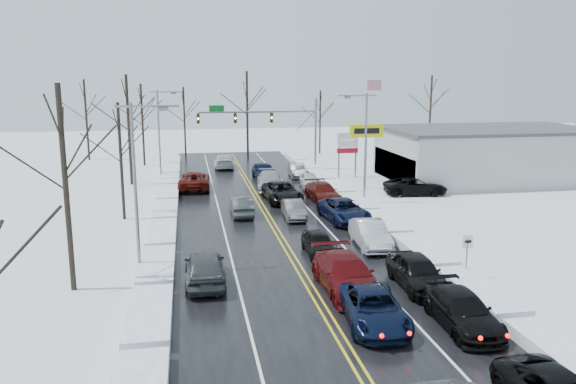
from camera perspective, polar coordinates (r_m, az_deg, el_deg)
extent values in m
plane|color=silver|center=(35.51, -0.46, -5.17)|extent=(160.00, 160.00, 0.00)
cube|color=black|center=(37.40, -0.98, -4.29)|extent=(14.00, 84.00, 0.01)
cube|color=white|center=(37.00, -12.72, -4.77)|extent=(1.85, 72.00, 0.55)
cube|color=white|center=(39.30, 10.04, -3.70)|extent=(1.85, 72.00, 0.55)
cylinder|color=slate|center=(63.45, 2.82, 5.94)|extent=(0.24, 0.24, 8.00)
cylinder|color=slate|center=(62.11, -3.07, 8.13)|extent=(13.00, 0.18, 0.18)
cylinder|color=slate|center=(63.06, 1.76, 7.19)|extent=(2.33, 0.10, 2.33)
cube|color=#0C591E|center=(61.68, -7.27, 8.41)|extent=(1.60, 0.08, 0.70)
cube|color=black|center=(62.35, -1.68, 7.56)|extent=(0.32, 0.25, 1.05)
sphere|color=#3F0705|center=(62.18, -1.66, 7.82)|extent=(0.20, 0.20, 0.20)
sphere|color=orange|center=(62.20, -1.66, 7.55)|extent=(0.22, 0.22, 0.22)
sphere|color=black|center=(62.22, -1.66, 7.27)|extent=(0.20, 0.20, 0.20)
cube|color=black|center=(61.89, -5.38, 7.48)|extent=(0.32, 0.25, 1.05)
sphere|color=#3F0705|center=(61.71, -5.37, 7.75)|extent=(0.20, 0.20, 0.20)
sphere|color=orange|center=(61.73, -5.37, 7.47)|extent=(0.22, 0.22, 0.22)
sphere|color=black|center=(61.75, -5.36, 7.20)|extent=(0.20, 0.20, 0.20)
cube|color=black|center=(61.68, -9.11, 7.37)|extent=(0.32, 0.25, 1.05)
sphere|color=#3F0705|center=(61.49, -9.12, 7.64)|extent=(0.20, 0.20, 0.20)
sphere|color=orange|center=(61.52, -9.11, 7.36)|extent=(0.22, 0.22, 0.22)
sphere|color=black|center=(61.54, -9.10, 7.09)|extent=(0.20, 0.20, 0.20)
cylinder|color=slate|center=(52.64, 7.88, 3.36)|extent=(0.20, 0.20, 5.60)
cube|color=yellow|center=(52.33, 7.96, 6.18)|extent=(3.20, 0.30, 1.20)
cube|color=black|center=(52.17, 8.02, 6.16)|extent=(2.40, 0.04, 0.50)
cylinder|color=slate|center=(58.18, 5.19, 3.41)|extent=(0.16, 0.16, 4.00)
cylinder|color=slate|center=(58.68, 6.89, 3.44)|extent=(0.16, 0.16, 4.00)
cube|color=white|center=(58.14, 6.09, 5.67)|extent=(2.20, 0.22, 0.70)
cube|color=white|center=(58.23, 6.07, 4.89)|extent=(2.20, 0.22, 0.70)
cube|color=#AB0D1E|center=(58.32, 6.06, 4.21)|extent=(2.20, 0.22, 0.50)
cylinder|color=slate|center=(30.48, 17.69, -6.43)|extent=(0.08, 0.08, 2.20)
cube|color=white|center=(30.22, 17.80, -4.81)|extent=(0.55, 0.05, 0.70)
cube|color=black|center=(30.19, 17.83, -4.83)|extent=(0.35, 0.02, 0.15)
cylinder|color=silver|center=(67.02, 7.90, 7.01)|extent=(0.14, 0.14, 10.00)
cube|color=#ACADA8|center=(59.99, 19.65, 3.51)|extent=(20.00, 12.00, 5.00)
cube|color=#262628|center=(55.86, 10.68, 2.50)|extent=(0.10, 11.00, 2.80)
cube|color=#3F3F42|center=(59.70, 19.82, 6.03)|extent=(20.40, 12.40, 0.30)
cylinder|color=slate|center=(46.14, 7.87, 4.34)|extent=(0.18, 0.18, 9.00)
cylinder|color=slate|center=(45.56, 7.05, 9.70)|extent=(3.20, 0.12, 0.12)
cube|color=slate|center=(45.34, 6.07, 9.52)|extent=(0.50, 0.25, 0.18)
cylinder|color=slate|center=(30.19, -15.25, 0.21)|extent=(0.18, 0.18, 9.00)
cylinder|color=slate|center=(29.60, -14.14, 8.45)|extent=(3.20, 0.12, 0.12)
cube|color=slate|center=(29.57, -12.56, 8.23)|extent=(0.50, 0.25, 0.18)
cylinder|color=slate|center=(57.86, -12.96, 5.61)|extent=(0.18, 0.18, 9.00)
cylinder|color=slate|center=(57.56, -12.35, 9.90)|extent=(3.20, 0.12, 0.12)
cube|color=slate|center=(57.54, -11.54, 9.79)|extent=(0.50, 0.25, 0.18)
cylinder|color=#2D231C|center=(28.58, -21.63, 0.19)|extent=(0.27, 0.27, 10.00)
cylinder|color=#2D231C|center=(42.20, -16.60, 2.95)|extent=(0.23, 0.23, 8.50)
cylinder|color=#2D231C|center=(55.99, -15.86, 6.05)|extent=(0.28, 0.28, 10.50)
cylinder|color=#2D231C|center=(67.92, -14.55, 6.60)|extent=(0.25, 0.25, 9.50)
cylinder|color=#2D231C|center=(74.70, -19.79, 6.90)|extent=(0.27, 0.27, 10.00)
cylinder|color=#2D231C|center=(74.73, -10.47, 7.01)|extent=(0.24, 0.24, 9.00)
cylinder|color=#2D231C|center=(73.07, -4.16, 7.85)|extent=(0.29, 0.29, 11.00)
cylinder|color=#2D231C|center=(76.34, 3.27, 7.09)|extent=(0.23, 0.23, 8.50)
cylinder|color=#2D231C|center=(81.95, 14.25, 7.76)|extent=(0.28, 0.28, 10.50)
imported|color=black|center=(24.65, 8.61, -13.11)|extent=(2.83, 5.38, 1.44)
imported|color=#540B0D|center=(27.97, 5.89, -9.96)|extent=(2.54, 5.99, 1.72)
imported|color=black|center=(33.31, 3.14, -6.34)|extent=(1.67, 4.04, 1.37)
imported|color=#45484B|center=(41.50, 0.58, -2.69)|extent=(1.51, 4.09, 1.34)
imported|color=black|center=(47.07, -0.60, -0.97)|extent=(2.95, 5.95, 1.62)
imported|color=#97999E|center=(52.15, -1.88, 0.27)|extent=(2.88, 5.81, 1.62)
imported|color=black|center=(57.27, -2.43, 1.29)|extent=(2.31, 5.15, 1.72)
imported|color=black|center=(25.20, 17.16, -12.95)|extent=(2.20, 5.08, 1.46)
imported|color=black|center=(28.97, 12.90, -9.43)|extent=(2.07, 4.89, 1.65)
imported|color=#A8AAB1|center=(35.06, 8.32, -5.52)|extent=(2.02, 4.99, 1.61)
imported|color=black|center=(40.93, 5.70, -2.95)|extent=(3.05, 5.89, 1.59)
imported|color=#480D09|center=(47.30, 3.54, -0.93)|extent=(2.44, 5.38, 1.53)
imported|color=silver|center=(52.83, 2.20, 0.41)|extent=(2.07, 4.28, 1.41)
imported|color=#3E4043|center=(58.49, 0.91, 1.52)|extent=(1.69, 4.31, 1.40)
imported|color=#393C3E|center=(42.59, -4.73, -2.36)|extent=(1.56, 4.45, 1.46)
imported|color=#4F100A|center=(52.95, -9.49, 0.29)|extent=(3.02, 6.18, 1.69)
imported|color=silver|center=(64.86, -6.51, 2.44)|extent=(2.46, 5.57, 1.59)
imported|color=#3B3E40|center=(29.07, -8.39, -9.17)|extent=(2.04, 5.01, 1.70)
imported|color=black|center=(51.01, 12.77, -0.27)|extent=(5.85, 3.28, 1.54)
imported|color=#434548|center=(54.90, 14.45, 0.48)|extent=(2.05, 4.67, 1.34)
imported|color=black|center=(59.67, 10.41, 1.53)|extent=(2.42, 4.84, 1.58)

